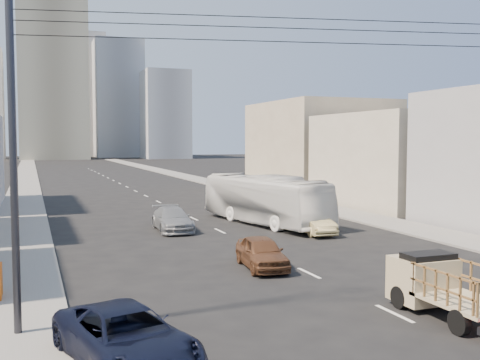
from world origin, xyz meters
TOP-DOWN VIEW (x-y plane):
  - ground at (0.00, 0.00)m, footprint 420.00×420.00m
  - sidewalk_left at (-11.75, 70.00)m, footprint 3.50×180.00m
  - sidewalk_right at (11.75, 70.00)m, footprint 3.50×180.00m
  - lane_dashes at (0.00, 53.00)m, footprint 0.15×104.00m
  - flatbed_pickup at (1.37, 1.22)m, footprint 1.95×4.41m
  - navy_pickup at (-8.90, 0.82)m, footprint 3.62×5.65m
  - city_bus at (3.80, 21.84)m, footprint 5.01×12.31m
  - sedan_brown at (-1.53, 9.59)m, footprint 2.14×4.31m
  - sedan_tan at (4.96, 17.02)m, footprint 1.79×4.33m
  - sedan_grey at (-2.77, 21.17)m, footprint 2.25×5.11m
  - streetlamp_left at (-11.39, 4.00)m, footprint 2.36×0.25m
  - overhead_wires at (0.00, 1.50)m, footprint 23.01×5.02m
  - bldg_right_mid at (19.50, 28.00)m, footprint 11.00×14.00m
  - bldg_right_far at (20.00, 44.00)m, footprint 12.00×16.00m
  - high_rise_tower at (-4.00, 170.00)m, footprint 20.00×20.00m
  - midrise_ne at (18.00, 185.00)m, footprint 16.00×16.00m
  - midrise_back at (6.00, 200.00)m, footprint 18.00×18.00m
  - midrise_east at (30.00, 165.00)m, footprint 14.00×14.00m

SIDE VIEW (x-z plane):
  - ground at x=0.00m, z-range 0.00..0.00m
  - lane_dashes at x=0.00m, z-range 0.00..0.01m
  - sidewalk_left at x=-11.75m, z-range 0.00..0.12m
  - sidewalk_right at x=11.75m, z-range 0.00..0.12m
  - sedan_tan at x=4.96m, z-range 0.00..1.39m
  - sedan_brown at x=-1.53m, z-range 0.00..1.41m
  - navy_pickup at x=-8.90m, z-range 0.00..1.45m
  - sedan_grey at x=-2.77m, z-range 0.00..1.46m
  - flatbed_pickup at x=1.37m, z-range 0.14..2.04m
  - city_bus at x=3.80m, z-range 0.00..3.34m
  - bldg_right_mid at x=19.50m, z-range 0.00..8.00m
  - bldg_right_far at x=20.00m, z-range 0.00..10.00m
  - streetlamp_left at x=-11.39m, z-range 0.44..12.44m
  - overhead_wires at x=0.00m, z-range 8.60..9.33m
  - midrise_east at x=30.00m, z-range 0.00..28.00m
  - midrise_ne at x=18.00m, z-range 0.00..40.00m
  - midrise_back at x=6.00m, z-range 0.00..44.00m
  - high_rise_tower at x=-4.00m, z-range 0.00..60.00m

